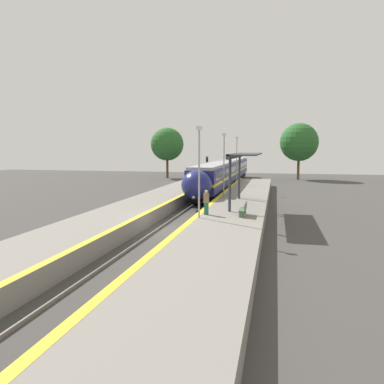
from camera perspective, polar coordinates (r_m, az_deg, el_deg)
name	(u,v)px	position (r m, az deg, el deg)	size (l,w,h in m)	color
ground_plane	(168,231)	(25.19, -3.65, -5.93)	(120.00, 120.00, 0.00)	#423F3D
rail_left	(158,229)	(25.39, -5.21, -5.67)	(0.08, 90.00, 0.15)	slate
rail_right	(179,230)	(24.99, -2.05, -5.85)	(0.08, 90.00, 0.15)	slate
train	(225,172)	(52.71, 5.10, 3.02)	(2.84, 42.12, 3.72)	black
platform_right	(227,226)	(24.29, 5.36, -5.19)	(4.62, 64.00, 1.02)	gray
platform_left	(115,221)	(26.41, -11.70, -4.34)	(4.40, 64.00, 1.02)	gray
platform_bench	(244,209)	(25.13, 7.91, -2.55)	(0.44, 1.66, 0.89)	#4C6B4C
person_waiting	(206,202)	(25.30, 2.19, -1.51)	(0.36, 0.22, 1.68)	#1E604C
railway_signal	(207,169)	(50.46, 2.30, 3.48)	(0.28, 0.28, 4.36)	#59595E
lamppost_near	(199,166)	(23.92, 1.10, 3.94)	(0.36, 0.20, 5.87)	#9E9EA3
lamppost_mid	(224,160)	(35.33, 4.89, 4.81)	(0.36, 0.20, 5.87)	#9E9EA3
lamppost_far	(237,157)	(46.83, 6.83, 5.25)	(0.36, 0.20, 5.87)	#9E9EA3
station_canopy	(243,157)	(29.80, 7.73, 5.30)	(2.02, 9.95, 4.08)	#333842
background_tree_left	(167,144)	(69.28, -3.81, 7.27)	(6.03, 6.03, 9.23)	brown
background_tree_right	(299,142)	(68.39, 16.01, 7.30)	(6.62, 6.62, 9.84)	brown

